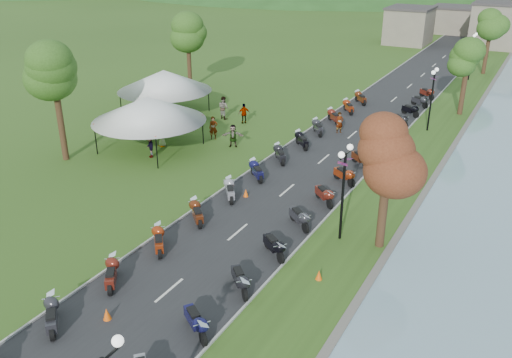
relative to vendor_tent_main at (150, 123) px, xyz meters
The scene contains 12 objects.
road 20.33m from the vendor_tent_main, 53.45° to the left, with size 7.00×120.00×0.02m, color #272729.
far_building 62.08m from the vendor_tent_main, 80.68° to the left, with size 18.00×16.00×5.00m, color gray.
moto_row_left 11.48m from the vendor_tent_main, 32.73° to the right, with size 2.60×53.16×1.10m, color #331411, non-canonical shape.
moto_row_right 15.03m from the vendor_tent_main, 10.43° to the left, with size 2.60×45.42×1.10m, color #331411, non-canonical shape.
vendor_tent_main is the anchor object (origin of this frame).
vendor_tent_side 8.67m from the vendor_tent_main, 120.22° to the left, with size 5.48×5.48×4.00m, color silver, non-canonical shape.
tree_park_left 6.91m from the vendor_tent_main, 131.37° to the right, with size 3.78×3.78×10.51m, color #3C6D21, non-canonical shape.
tree_lakeside 19.94m from the vendor_tent_main, 15.95° to the right, with size 2.82×2.82×7.83m, color #3C6D21, non-canonical shape.
pedestrian_a 5.37m from the vendor_tent_main, 55.13° to the left, with size 0.66×0.48×1.81m, color slate.
pedestrian_b 9.23m from the vendor_tent_main, 85.34° to the left, with size 0.96×0.53×1.98m, color slate.
pedestrian_c 2.64m from the vendor_tent_main, 53.59° to the right, with size 1.14×0.47×1.76m, color slate.
traffic_cone_near 20.00m from the vendor_tent_main, 56.32° to the right, with size 0.35×0.35×0.55m, color #F2590C.
Camera 1 is at (13.04, -5.66, 14.29)m, focal length 38.00 mm.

